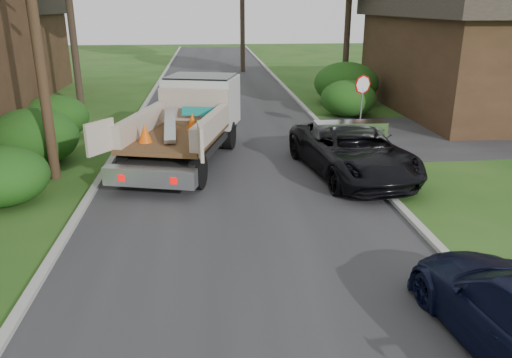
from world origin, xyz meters
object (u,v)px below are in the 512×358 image
object	(u,v)px
stop_sign	(362,93)
flatbed_truck	(193,115)
house_right	(490,45)
black_pickup	(352,150)

from	to	relation	value
stop_sign	flatbed_truck	world-z (taller)	flatbed_truck
stop_sign	flatbed_truck	size ratio (longest dim) A/B	0.34
stop_sign	flatbed_truck	distance (m)	6.80
stop_sign	house_right	size ratio (longest dim) A/B	0.19
flatbed_truck	black_pickup	distance (m)	5.64
flatbed_truck	house_right	bearing A→B (deg)	40.18
black_pickup	house_right	bearing A→B (deg)	37.00
stop_sign	black_pickup	distance (m)	4.88
flatbed_truck	stop_sign	bearing A→B (deg)	30.46
house_right	black_pickup	world-z (taller)	house_right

